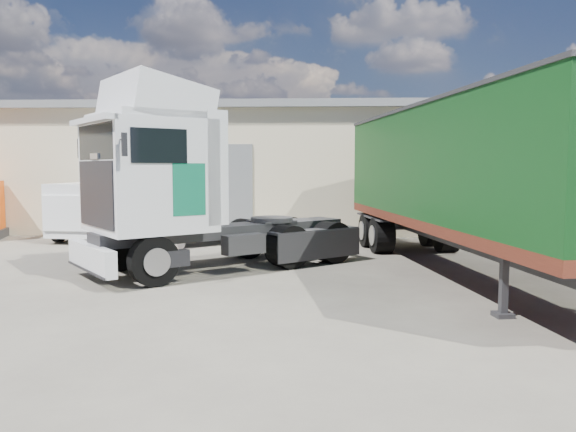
{
  "coord_description": "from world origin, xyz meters",
  "views": [
    {
      "loc": [
        2.32,
        -11.71,
        2.72
      ],
      "look_at": [
        1.68,
        3.0,
        1.43
      ],
      "focal_mm": 35.0,
      "sensor_mm": 36.0,
      "label": 1
    }
  ],
  "objects": [
    {
      "name": "ground",
      "position": [
        0.0,
        0.0,
        0.0
      ],
      "size": [
        120.0,
        120.0,
        0.0
      ],
      "primitive_type": "plane",
      "color": "#292621",
      "rests_on": "ground"
    },
    {
      "name": "warehouse",
      "position": [
        -6.0,
        16.0,
        2.66
      ],
      "size": [
        30.6,
        12.6,
        5.42
      ],
      "color": "#B9AD8E",
      "rests_on": "ground"
    },
    {
      "name": "tractor_unit",
      "position": [
        -0.99,
        2.53,
        2.06
      ],
      "size": [
        7.33,
        6.63,
        4.91
      ],
      "rotation": [
        0.0,
        0.0,
        -0.9
      ],
      "color": "black",
      "rests_on": "ground"
    },
    {
      "name": "box_trailer",
      "position": [
        6.1,
        2.71,
        2.6
      ],
      "size": [
        4.64,
        13.12,
        4.27
      ],
      "rotation": [
        0.0,
        0.0,
        0.15
      ],
      "color": "#2D2D30",
      "rests_on": "ground"
    },
    {
      "name": "panel_van",
      "position": [
        -5.75,
        9.58,
        1.1
      ],
      "size": [
        2.73,
        5.42,
        2.13
      ],
      "rotation": [
        0.0,
        0.0,
        -0.12
      ],
      "color": "black",
      "rests_on": "ground"
    }
  ]
}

